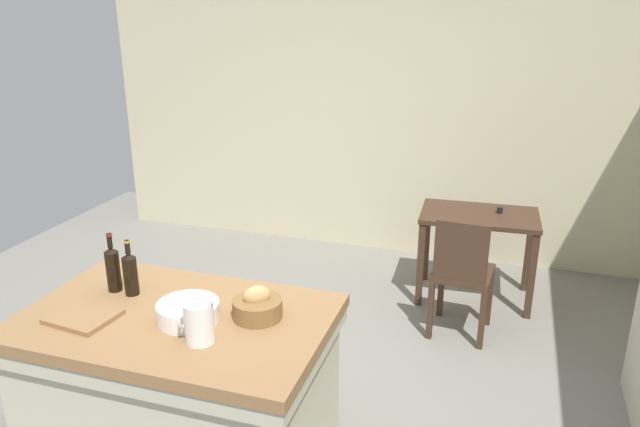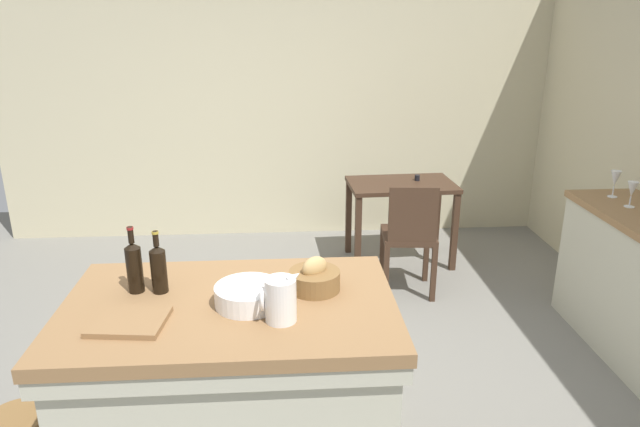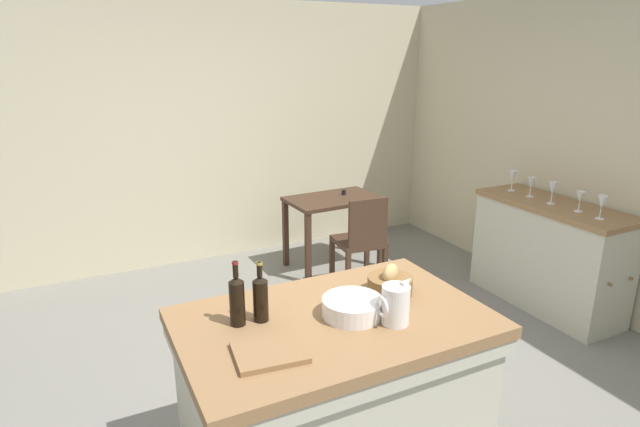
{
  "view_description": "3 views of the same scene",
  "coord_description": "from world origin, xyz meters",
  "px_view_note": "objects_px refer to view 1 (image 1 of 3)",
  "views": [
    {
      "loc": [
        1.19,
        -2.89,
        2.3
      ],
      "look_at": [
        0.09,
        0.56,
        1.03
      ],
      "focal_mm": 34.08,
      "sensor_mm": 36.0,
      "label": 1
    },
    {
      "loc": [
        -0.0,
        -2.95,
        2.08
      ],
      "look_at": [
        0.23,
        0.44,
        0.92
      ],
      "focal_mm": 32.36,
      "sensor_mm": 36.0,
      "label": 2
    },
    {
      "loc": [
        -1.29,
        -2.61,
        2.09
      ],
      "look_at": [
        0.27,
        0.55,
        1.0
      ],
      "focal_mm": 29.11,
      "sensor_mm": 36.0,
      "label": 3
    }
  ],
  "objects_px": {
    "bread_basket": "(257,306)",
    "wicker_hamper": "(34,396)",
    "wooden_chair": "(462,272)",
    "pitcher": "(199,322)",
    "writing_desk": "(479,227)",
    "wash_bowl": "(188,312)",
    "island_table": "(182,388)",
    "cutting_board": "(83,317)",
    "wine_bottle_dark": "(130,273)",
    "wine_bottle_amber": "(113,268)"
  },
  "relations": [
    {
      "from": "writing_desk",
      "to": "cutting_board",
      "type": "xyz_separation_m",
      "value": [
        -1.66,
        -2.58,
        0.29
      ]
    },
    {
      "from": "island_table",
      "to": "wooden_chair",
      "type": "distance_m",
      "value": 2.14
    },
    {
      "from": "wicker_hamper",
      "to": "pitcher",
      "type": "bearing_deg",
      "value": -11.62
    },
    {
      "from": "wine_bottle_dark",
      "to": "wicker_hamper",
      "type": "xyz_separation_m",
      "value": [
        -0.73,
        -0.04,
        -0.87
      ]
    },
    {
      "from": "wicker_hamper",
      "to": "wooden_chair",
      "type": "bearing_deg",
      "value": 36.56
    },
    {
      "from": "wash_bowl",
      "to": "wine_bottle_amber",
      "type": "height_order",
      "value": "wine_bottle_amber"
    },
    {
      "from": "wine_bottle_dark",
      "to": "wine_bottle_amber",
      "type": "relative_size",
      "value": 0.94
    },
    {
      "from": "wooden_chair",
      "to": "wash_bowl",
      "type": "relative_size",
      "value": 3.12
    },
    {
      "from": "writing_desk",
      "to": "pitcher",
      "type": "height_order",
      "value": "pitcher"
    },
    {
      "from": "wooden_chair",
      "to": "island_table",
      "type": "bearing_deg",
      "value": -124.41
    },
    {
      "from": "pitcher",
      "to": "wicker_hamper",
      "type": "xyz_separation_m",
      "value": [
        -1.28,
        0.26,
        -0.85
      ]
    },
    {
      "from": "bread_basket",
      "to": "wicker_hamper",
      "type": "bearing_deg",
      "value": -179.5
    },
    {
      "from": "island_table",
      "to": "cutting_board",
      "type": "relative_size",
      "value": 5.01
    },
    {
      "from": "island_table",
      "to": "wash_bowl",
      "type": "xyz_separation_m",
      "value": [
        0.09,
        -0.02,
        0.45
      ]
    },
    {
      "from": "island_table",
      "to": "writing_desk",
      "type": "relative_size",
      "value": 1.59
    },
    {
      "from": "island_table",
      "to": "wooden_chair",
      "type": "height_order",
      "value": "wooden_chair"
    },
    {
      "from": "bread_basket",
      "to": "wine_bottle_dark",
      "type": "xyz_separation_m",
      "value": [
        -0.7,
        0.03,
        0.06
      ]
    },
    {
      "from": "pitcher",
      "to": "bread_basket",
      "type": "xyz_separation_m",
      "value": [
        0.16,
        0.27,
        -0.04
      ]
    },
    {
      "from": "wooden_chair",
      "to": "wash_bowl",
      "type": "height_order",
      "value": "wash_bowl"
    },
    {
      "from": "wash_bowl",
      "to": "wicker_hamper",
      "type": "distance_m",
      "value": 1.39
    },
    {
      "from": "pitcher",
      "to": "wash_bowl",
      "type": "height_order",
      "value": "pitcher"
    },
    {
      "from": "pitcher",
      "to": "wine_bottle_amber",
      "type": "bearing_deg",
      "value": 154.57
    },
    {
      "from": "wicker_hamper",
      "to": "island_table",
      "type": "bearing_deg",
      "value": -4.82
    },
    {
      "from": "bread_basket",
      "to": "wash_bowl",
      "type": "bearing_deg",
      "value": -157.16
    },
    {
      "from": "writing_desk",
      "to": "wooden_chair",
      "type": "distance_m",
      "value": 0.66
    },
    {
      "from": "bread_basket",
      "to": "wine_bottle_dark",
      "type": "distance_m",
      "value": 0.71
    },
    {
      "from": "pitcher",
      "to": "wine_bottle_amber",
      "type": "height_order",
      "value": "wine_bottle_amber"
    },
    {
      "from": "wooden_chair",
      "to": "pitcher",
      "type": "relative_size",
      "value": 3.97
    },
    {
      "from": "cutting_board",
      "to": "bread_basket",
      "type": "bearing_deg",
      "value": 18.96
    },
    {
      "from": "wine_bottle_dark",
      "to": "wooden_chair",
      "type": "bearing_deg",
      "value": 46.94
    },
    {
      "from": "cutting_board",
      "to": "wine_bottle_amber",
      "type": "relative_size",
      "value": 0.94
    },
    {
      "from": "writing_desk",
      "to": "cutting_board",
      "type": "relative_size",
      "value": 3.16
    },
    {
      "from": "writing_desk",
      "to": "wine_bottle_dark",
      "type": "relative_size",
      "value": 3.14
    },
    {
      "from": "island_table",
      "to": "wicker_hamper",
      "type": "xyz_separation_m",
      "value": [
        -1.05,
        0.09,
        -0.34
      ]
    },
    {
      "from": "wash_bowl",
      "to": "island_table",
      "type": "bearing_deg",
      "value": 164.6
    },
    {
      "from": "wicker_hamper",
      "to": "writing_desk",
      "type": "bearing_deg",
      "value": 45.07
    },
    {
      "from": "wooden_chair",
      "to": "wine_bottle_amber",
      "type": "distance_m",
      "value": 2.36
    },
    {
      "from": "pitcher",
      "to": "wash_bowl",
      "type": "xyz_separation_m",
      "value": [
        -0.14,
        0.15,
        -0.05
      ]
    },
    {
      "from": "wine_bottle_dark",
      "to": "bread_basket",
      "type": "bearing_deg",
      "value": -2.14
    },
    {
      "from": "wine_bottle_dark",
      "to": "wicker_hamper",
      "type": "height_order",
      "value": "wine_bottle_dark"
    },
    {
      "from": "pitcher",
      "to": "cutting_board",
      "type": "height_order",
      "value": "pitcher"
    },
    {
      "from": "writing_desk",
      "to": "wash_bowl",
      "type": "relative_size",
      "value": 3.17
    },
    {
      "from": "cutting_board",
      "to": "wicker_hamper",
      "type": "height_order",
      "value": "cutting_board"
    },
    {
      "from": "wooden_chair",
      "to": "pitcher",
      "type": "xyz_separation_m",
      "value": [
        -0.98,
        -1.94,
        0.49
      ]
    },
    {
      "from": "cutting_board",
      "to": "wicker_hamper",
      "type": "relative_size",
      "value": 1.0
    },
    {
      "from": "island_table",
      "to": "pitcher",
      "type": "height_order",
      "value": "pitcher"
    },
    {
      "from": "writing_desk",
      "to": "wine_bottle_dark",
      "type": "bearing_deg",
      "value": -124.81
    },
    {
      "from": "wash_bowl",
      "to": "wine_bottle_amber",
      "type": "distance_m",
      "value": 0.55
    },
    {
      "from": "island_table",
      "to": "pitcher",
      "type": "distance_m",
      "value": 0.58
    },
    {
      "from": "island_table",
      "to": "bread_basket",
      "type": "xyz_separation_m",
      "value": [
        0.38,
        0.1,
        0.46
      ]
    }
  ]
}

